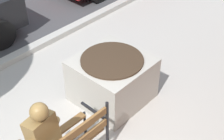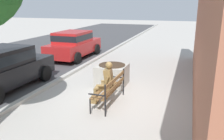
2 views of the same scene
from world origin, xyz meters
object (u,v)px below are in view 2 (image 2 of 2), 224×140
(bronze_statue_seated, at_px, (104,83))
(parked_car_red, at_px, (74,44))
(parked_car_black, at_px, (2,68))
(concrete_planter, at_px, (112,75))
(park_bench, at_px, (111,88))

(bronze_statue_seated, bearing_deg, parked_car_red, 35.29)
(bronze_statue_seated, relative_size, parked_car_black, 0.33)
(parked_car_black, distance_m, parked_car_red, 5.64)
(bronze_statue_seated, distance_m, concrete_planter, 1.80)
(bronze_statue_seated, distance_m, parked_car_black, 3.98)
(parked_car_black, height_order, parked_car_red, same)
(bronze_statue_seated, xyz_separation_m, parked_car_black, (-0.02, 3.98, 0.17))
(park_bench, relative_size, parked_car_red, 0.44)
(bronze_statue_seated, xyz_separation_m, concrete_planter, (1.75, 0.33, -0.26))
(concrete_planter, xyz_separation_m, parked_car_black, (-1.77, 3.65, 0.43))
(park_bench, height_order, concrete_planter, park_bench)
(park_bench, height_order, parked_car_black, parked_car_black)
(concrete_planter, distance_m, parked_car_black, 4.08)
(bronze_statue_seated, xyz_separation_m, parked_car_red, (5.62, 3.98, 0.17))
(park_bench, xyz_separation_m, concrete_planter, (1.77, 0.54, -0.14))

